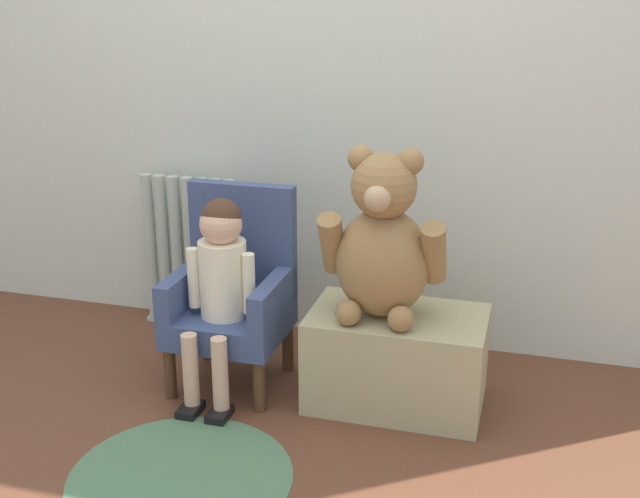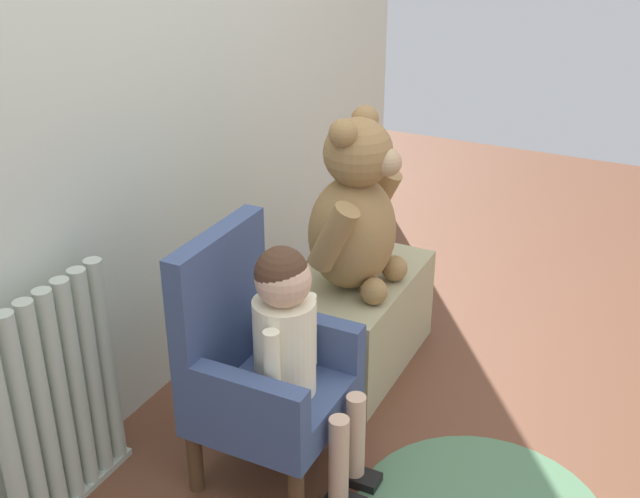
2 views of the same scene
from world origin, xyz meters
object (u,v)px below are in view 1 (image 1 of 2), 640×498
at_px(radiator, 190,254).
at_px(floor_rug, 181,476).
at_px(large_teddy_bear, 383,244).
at_px(low_bench, 397,359).
at_px(child_figure, 220,271).
at_px(child_armchair, 234,293).

relative_size(radiator, floor_rug, 0.96).
bearing_deg(radiator, large_teddy_bear, -25.45).
height_order(radiator, large_teddy_bear, large_teddy_bear).
bearing_deg(floor_rug, radiator, 112.20).
bearing_deg(radiator, floor_rug, -67.80).
bearing_deg(floor_rug, low_bench, 49.03).
bearing_deg(low_bench, child_figure, -171.47).
relative_size(child_armchair, large_teddy_bear, 1.24).
bearing_deg(low_bench, floor_rug, -130.97).
xyz_separation_m(radiator, large_teddy_bear, (0.92, -0.44, 0.27)).
bearing_deg(radiator, low_bench, -23.06).
bearing_deg(large_teddy_bear, child_figure, -172.81).
bearing_deg(low_bench, radiator, 156.94).
xyz_separation_m(child_armchair, low_bench, (0.62, -0.02, -0.17)).
bearing_deg(radiator, child_armchair, -47.98).
distance_m(child_armchair, floor_rug, 0.74).
relative_size(child_armchair, child_figure, 1.01).
bearing_deg(child_figure, floor_rug, -82.34).
distance_m(low_bench, large_teddy_bear, 0.43).
xyz_separation_m(large_teddy_bear, floor_rug, (-0.49, -0.61, -0.60)).
distance_m(child_figure, large_teddy_bear, 0.58).
height_order(child_armchair, large_teddy_bear, large_teddy_bear).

